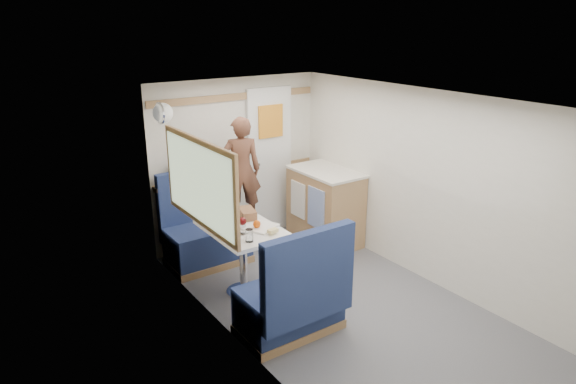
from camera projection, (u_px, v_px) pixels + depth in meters
floor at (358, 317)px, 4.78m from camera, size 4.50×4.50×0.00m
ceiling at (369, 102)px, 4.13m from camera, size 4.50×4.50×0.00m
wall_back at (237, 161)px, 6.21m from camera, size 2.20×0.02×2.00m
wall_left at (255, 248)px, 3.87m from camera, size 0.02×4.50×2.00m
wall_right at (447, 194)px, 5.05m from camera, size 0.02×4.50×2.00m
oak_trim_low at (238, 174)px, 6.24m from camera, size 2.15×0.02×0.08m
oak_trim_high at (236, 97)px, 5.95m from camera, size 2.15×0.02×0.08m
side_window at (199, 183)px, 4.58m from camera, size 0.04×1.30×0.72m
rear_door at (270, 159)px, 6.44m from camera, size 0.62×0.12×1.86m
dinette_table at (243, 242)px, 5.03m from camera, size 0.62×0.92×0.72m
bench_far at (205, 237)px, 5.79m from camera, size 0.90×0.59×1.05m
bench_near at (293, 304)px, 4.44m from camera, size 0.90×0.59×1.05m
ledge at (193, 183)px, 5.80m from camera, size 0.90×0.14×0.04m
dome_light at (163, 113)px, 5.10m from camera, size 0.20×0.20×0.20m
galley_counter at (325, 206)px, 6.28m from camera, size 0.57×0.92×0.92m
person at (241, 170)px, 5.67m from camera, size 0.51×0.43×1.20m
duffel_bag at (198, 170)px, 5.79m from camera, size 0.54×0.33×0.24m
tray at (256, 226)px, 4.98m from camera, size 0.41×0.45×0.02m
orange_fruit at (257, 224)px, 4.91m from camera, size 0.07×0.07×0.07m
cheese_block at (273, 231)px, 4.81m from camera, size 0.10×0.07×0.03m
wine_glass at (242, 222)px, 4.78m from camera, size 0.08×0.08×0.17m
tumbler_left at (249, 235)px, 4.64m from camera, size 0.07×0.07×0.12m
tumbler_right at (243, 224)px, 4.93m from camera, size 0.06×0.06×0.10m
beer_glass at (253, 215)px, 5.14m from camera, size 0.07×0.07×0.10m
pepper_grinder at (244, 218)px, 5.08m from camera, size 0.03×0.03×0.09m
bread_loaf at (247, 214)px, 5.16m from camera, size 0.20×0.28×0.11m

